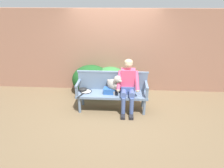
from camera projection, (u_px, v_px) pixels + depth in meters
The scene contains 13 objects.
ground_plane at pixel (112, 109), 5.19m from camera, with size 40.00×40.00×0.00m, color brown.
brick_garden_fence at pixel (115, 51), 5.97m from camera, with size 8.00×0.30×2.40m, color #936651.
hedge_bush_mid_right at pixel (110, 80), 5.94m from camera, with size 1.04×0.89×0.80m, color #337538.
hedge_bush_far_right at pixel (91, 79), 5.95m from camera, with size 1.13×0.95×0.85m, color #194C1E.
garden_bench at pixel (112, 95), 5.03m from camera, with size 1.76×0.52×0.47m.
bench_backrest at pixel (113, 80), 5.11m from camera, with size 1.80×0.06×0.50m.
bench_armrest_left_end at pixel (78, 86), 4.89m from camera, with size 0.06×0.52×0.28m.
bench_armrest_right_end at pixel (147, 88), 4.79m from camera, with size 0.06×0.52×0.28m.
person_seated at pixel (128, 84), 4.86m from camera, with size 0.56×0.66×1.34m.
dog_on_bench at pixel (114, 84), 4.90m from camera, with size 0.45×0.44×0.50m.
tennis_racket at pixel (86, 92), 5.05m from camera, with size 0.37×0.58×0.03m.
baseball_glove at pixel (83, 89), 5.10m from camera, with size 0.22×0.17×0.09m, color black.
sports_bag at pixel (109, 91), 4.97m from camera, with size 0.28×0.20×0.14m, color #2856A3.
Camera 1 is at (0.28, -4.48, 2.69)m, focal length 32.02 mm.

